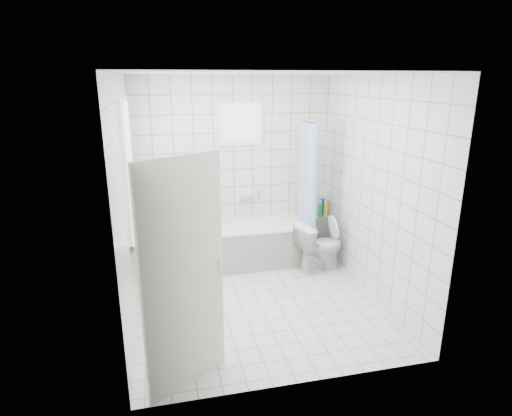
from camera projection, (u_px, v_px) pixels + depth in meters
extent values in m
plane|color=white|center=(258.00, 300.00, 5.12)|extent=(3.00, 3.00, 0.00)
plane|color=white|center=(258.00, 73.00, 4.37)|extent=(3.00, 3.00, 0.00)
cube|color=white|center=(234.00, 169.00, 6.15)|extent=(2.80, 0.02, 2.60)
cube|color=white|center=(302.00, 244.00, 3.35)|extent=(2.80, 0.02, 2.60)
cube|color=white|center=(127.00, 204.00, 4.44)|extent=(0.02, 3.00, 2.60)
cube|color=white|center=(373.00, 189.00, 5.05)|extent=(0.02, 3.00, 2.60)
cube|color=white|center=(131.00, 169.00, 4.65)|extent=(0.01, 0.90, 1.40)
cube|color=white|center=(241.00, 124.00, 5.94)|extent=(0.50, 0.01, 0.50)
cube|color=white|center=(140.00, 233.00, 4.87)|extent=(0.18, 1.02, 0.08)
cube|color=silver|center=(184.00, 278.00, 3.46)|extent=(0.69, 0.47, 2.00)
cube|color=white|center=(245.00, 244.00, 6.11)|extent=(1.85, 0.75, 0.55)
cube|color=white|center=(245.00, 225.00, 6.02)|extent=(1.87, 0.77, 0.03)
cube|color=white|center=(172.00, 219.00, 5.71)|extent=(0.15, 0.85, 1.50)
cube|color=white|center=(319.00, 232.00, 6.61)|extent=(0.40, 0.24, 0.55)
imported|color=white|center=(320.00, 247.00, 5.85)|extent=(0.74, 0.53, 0.68)
cylinder|color=silver|center=(308.00, 121.00, 5.78)|extent=(0.02, 0.80, 0.02)
cube|color=silver|center=(246.00, 199.00, 6.28)|extent=(0.18, 0.06, 0.06)
imported|color=silver|center=(140.00, 213.00, 4.97)|extent=(0.16, 0.16, 0.31)
imported|color=white|center=(140.00, 224.00, 4.79)|extent=(0.19, 0.19, 0.18)
imported|color=#31DCDD|center=(140.00, 228.00, 4.67)|extent=(0.09, 0.09, 0.18)
imported|color=#E271C7|center=(141.00, 215.00, 5.12)|extent=(0.09, 0.09, 0.17)
cylinder|color=green|center=(320.00, 210.00, 6.41)|extent=(0.06, 0.06, 0.22)
cylinder|color=#FFFA1A|center=(326.00, 209.00, 6.43)|extent=(0.06, 0.06, 0.22)
cylinder|color=#291BDF|center=(322.00, 207.00, 6.51)|extent=(0.06, 0.06, 0.26)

